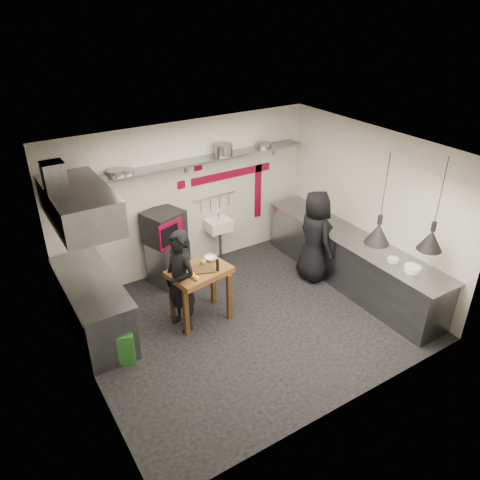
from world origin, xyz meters
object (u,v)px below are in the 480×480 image
oven_stand (169,262)px  chef_right (315,236)px  green_bin (123,345)px  chef_left (180,282)px  combi_oven (164,227)px  prep_table (200,294)px

oven_stand → chef_right: bearing=-47.5°
green_bin → chef_left: 1.23m
combi_oven → prep_table: bearing=-108.8°
prep_table → chef_right: bearing=-10.0°
chef_left → chef_right: chef_right is taller
prep_table → chef_left: size_ratio=0.55×
oven_stand → prep_table: (-0.02, -1.27, 0.06)m
oven_stand → green_bin: (-1.42, -1.53, -0.15)m
prep_table → chef_left: (-0.34, -0.04, 0.38)m
green_bin → prep_table: prep_table is taller
combi_oven → prep_table: (-0.00, -1.32, -0.63)m
chef_left → chef_right: 2.66m
oven_stand → chef_left: (-0.36, -1.30, 0.44)m
green_bin → chef_right: size_ratio=0.29×
oven_stand → prep_table: bearing=-109.5°
prep_table → chef_right: (2.32, -0.00, 0.39)m
green_bin → chef_right: chef_right is taller
green_bin → chef_left: bearing=12.0°
green_bin → chef_left: (1.06, 0.22, 0.59)m
chef_left → chef_right: size_ratio=0.98×
green_bin → prep_table: bearing=10.5°
prep_table → chef_right: chef_right is taller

